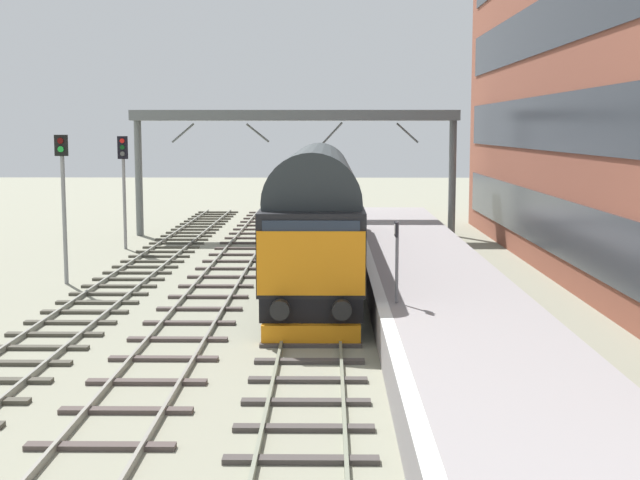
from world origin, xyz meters
TOP-DOWN VIEW (x-y plane):
  - ground_plane at (0.00, 0.00)m, footprint 140.00×140.00m
  - track_main at (0.00, 0.00)m, footprint 2.50×60.00m
  - track_adjacent_west at (-3.35, -0.00)m, footprint 2.50×60.00m
  - track_adjacent_far_west at (-6.59, -0.00)m, footprint 2.50×60.00m
  - station_platform at (3.60, 0.00)m, footprint 4.00×44.00m
  - station_building at (10.83, 4.01)m, footprint 5.22×38.38m
  - diesel_locomotive at (0.00, 3.78)m, footprint 2.74×18.00m
  - signal_post_near at (-8.56, 3.49)m, footprint 0.44×0.22m
  - signal_post_mid at (-8.56, 12.32)m, footprint 0.44×0.22m
  - platform_number_sign at (2.09, -4.77)m, footprint 0.10×0.44m
  - overhead_footbridge at (-1.24, 17.36)m, footprint 15.89×2.00m

SIDE VIEW (x-z plane):
  - ground_plane at x=0.00m, z-range 0.00..0.00m
  - track_adjacent_far_west at x=-6.59m, z-range -0.02..0.13m
  - track_main at x=0.00m, z-range -0.02..0.13m
  - track_adjacent_west at x=-3.35m, z-range -0.02..0.13m
  - station_platform at x=3.60m, z-range 0.00..1.01m
  - platform_number_sign at x=2.09m, z-range 1.33..3.34m
  - diesel_locomotive at x=0.00m, z-range 0.14..4.82m
  - signal_post_near at x=-8.56m, z-range 0.58..5.65m
  - signal_post_mid at x=-8.56m, z-range 0.68..5.64m
  - overhead_footbridge at x=-1.24m, z-range 2.57..8.74m
  - station_building at x=10.83m, z-range 0.00..14.16m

